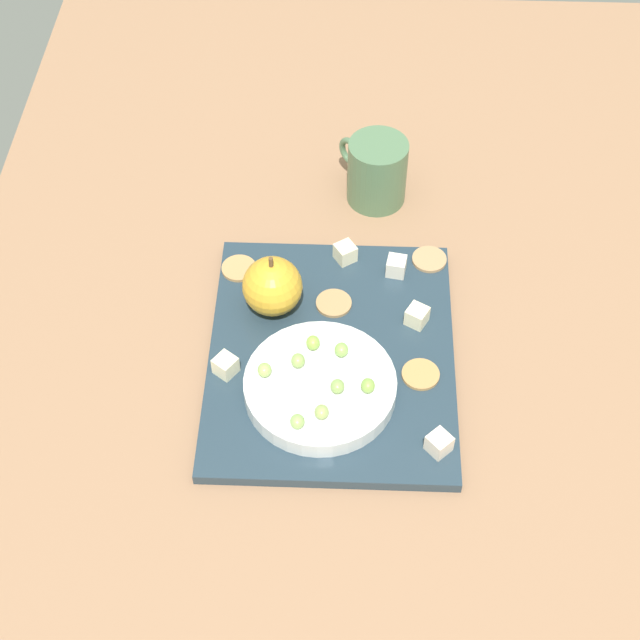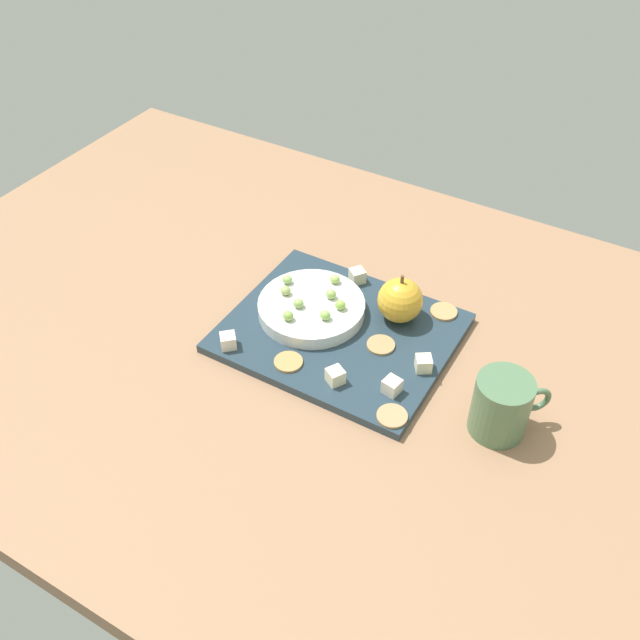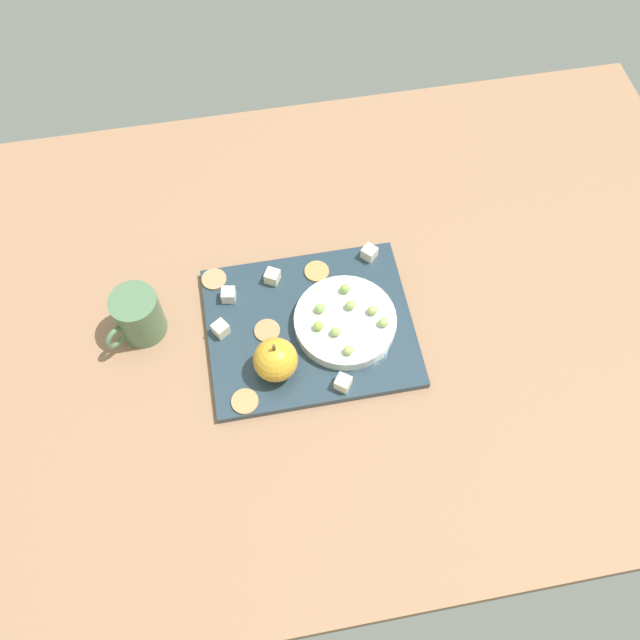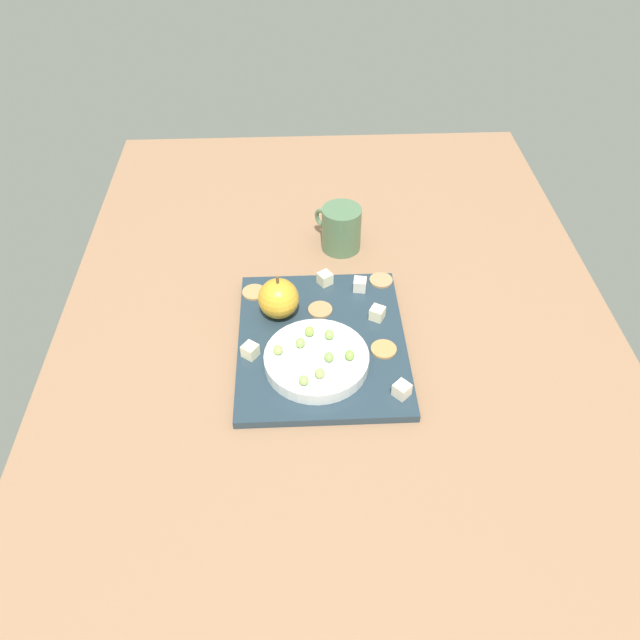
% 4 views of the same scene
% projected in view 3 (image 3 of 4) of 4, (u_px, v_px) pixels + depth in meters
% --- Properties ---
extents(table, '(1.45, 0.94, 0.04)m').
position_uv_depth(table, '(313.00, 318.00, 1.12)').
color(table, '#996F50').
rests_on(table, ground).
extents(platter, '(0.32, 0.27, 0.01)m').
position_uv_depth(platter, '(310.00, 327.00, 1.09)').
color(platter, '#263946').
rests_on(platter, table).
extents(serving_dish, '(0.16, 0.16, 0.02)m').
position_uv_depth(serving_dish, '(345.00, 322.00, 1.07)').
color(serving_dish, silver).
rests_on(serving_dish, platter).
extents(apple_whole, '(0.07, 0.07, 0.07)m').
position_uv_depth(apple_whole, '(275.00, 360.00, 1.01)').
color(apple_whole, gold).
rests_on(apple_whole, platter).
extents(apple_stem, '(0.01, 0.01, 0.01)m').
position_uv_depth(apple_stem, '(274.00, 348.00, 0.98)').
color(apple_stem, brown).
rests_on(apple_stem, apple_whole).
extents(cheese_cube_0, '(0.03, 0.03, 0.02)m').
position_uv_depth(cheese_cube_0, '(221.00, 329.00, 1.06)').
color(cheese_cube_0, '#F9ECC1').
rests_on(cheese_cube_0, platter).
extents(cheese_cube_1, '(0.03, 0.03, 0.02)m').
position_uv_depth(cheese_cube_1, '(229.00, 295.00, 1.10)').
color(cheese_cube_1, silver).
rests_on(cheese_cube_1, platter).
extents(cheese_cube_2, '(0.03, 0.03, 0.02)m').
position_uv_depth(cheese_cube_2, '(272.00, 277.00, 1.11)').
color(cheese_cube_2, '#F9EDC0').
rests_on(cheese_cube_2, platter).
extents(cheese_cube_3, '(0.03, 0.03, 0.02)m').
position_uv_depth(cheese_cube_3, '(343.00, 383.00, 1.02)').
color(cheese_cube_3, '#F3EBC0').
rests_on(cheese_cube_3, platter).
extents(cheese_cube_4, '(0.03, 0.03, 0.02)m').
position_uv_depth(cheese_cube_4, '(369.00, 253.00, 1.14)').
color(cheese_cube_4, '#F6E3CB').
rests_on(cheese_cube_4, platter).
extents(cracker_0, '(0.04, 0.04, 0.00)m').
position_uv_depth(cracker_0, '(267.00, 331.00, 1.07)').
color(cracker_0, tan).
rests_on(cracker_0, platter).
extents(cracker_1, '(0.04, 0.04, 0.00)m').
position_uv_depth(cracker_1, '(317.00, 271.00, 1.13)').
color(cracker_1, tan).
rests_on(cracker_1, platter).
extents(cracker_2, '(0.04, 0.04, 0.00)m').
position_uv_depth(cracker_2, '(214.00, 279.00, 1.12)').
color(cracker_2, tan).
rests_on(cracker_2, platter).
extents(cracker_3, '(0.04, 0.04, 0.00)m').
position_uv_depth(cracker_3, '(245.00, 401.00, 1.01)').
color(cracker_3, tan).
rests_on(cracker_3, platter).
extents(grape_0, '(0.02, 0.01, 0.01)m').
position_uv_depth(grape_0, '(345.00, 289.00, 1.08)').
color(grape_0, '#89B44D').
rests_on(grape_0, serving_dish).
extents(grape_1, '(0.02, 0.01, 0.01)m').
position_uv_depth(grape_1, '(350.00, 305.00, 1.07)').
color(grape_1, '#8BAE59').
rests_on(grape_1, serving_dish).
extents(grape_2, '(0.02, 0.01, 0.01)m').
position_uv_depth(grape_2, '(336.00, 332.00, 1.04)').
color(grape_2, '#96B95E').
rests_on(grape_2, serving_dish).
extents(grape_3, '(0.02, 0.01, 0.01)m').
position_uv_depth(grape_3, '(383.00, 322.00, 1.05)').
color(grape_3, '#94BA62').
rests_on(grape_3, serving_dish).
extents(grape_4, '(0.02, 0.01, 0.02)m').
position_uv_depth(grape_4, '(318.00, 326.00, 1.05)').
color(grape_4, '#95C14C').
rests_on(grape_4, serving_dish).
extents(grape_5, '(0.02, 0.01, 0.01)m').
position_uv_depth(grape_5, '(320.00, 308.00, 1.06)').
color(grape_5, '#90C059').
rests_on(grape_5, serving_dish).
extents(grape_6, '(0.02, 0.01, 0.01)m').
position_uv_depth(grape_6, '(349.00, 350.00, 1.03)').
color(grape_6, '#9FC262').
rests_on(grape_6, serving_dish).
extents(grape_7, '(0.02, 0.01, 0.01)m').
position_uv_depth(grape_7, '(372.00, 310.00, 1.06)').
color(grape_7, '#9BB15F').
rests_on(grape_7, serving_dish).
extents(cup, '(0.09, 0.09, 0.09)m').
position_uv_depth(cup, '(138.00, 315.00, 1.06)').
color(cup, '#517350').
rests_on(cup, table).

